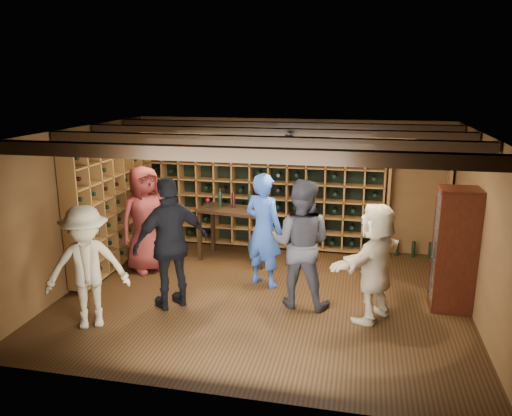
% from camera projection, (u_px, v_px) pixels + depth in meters
% --- Properties ---
extents(ground, '(6.00, 6.00, 0.00)m').
position_uv_depth(ground, '(263.00, 297.00, 7.62)').
color(ground, '#331E0E').
rests_on(ground, ground).
extents(room_shell, '(6.00, 6.00, 6.00)m').
position_uv_depth(room_shell, '(264.00, 138.00, 7.06)').
color(room_shell, brown).
rests_on(room_shell, ground).
extents(wine_rack_back, '(4.65, 0.30, 2.20)m').
position_uv_depth(wine_rack_back, '(260.00, 189.00, 9.64)').
color(wine_rack_back, brown).
rests_on(wine_rack_back, ground).
extents(wine_rack_left, '(0.30, 2.65, 2.20)m').
position_uv_depth(wine_rack_left, '(113.00, 202.00, 8.69)').
color(wine_rack_left, brown).
rests_on(wine_rack_left, ground).
extents(crate_shelf, '(1.20, 0.32, 2.07)m').
position_uv_depth(crate_shelf, '(420.00, 174.00, 8.93)').
color(crate_shelf, brown).
rests_on(crate_shelf, ground).
extents(display_cabinet, '(0.55, 0.50, 1.75)m').
position_uv_depth(display_cabinet, '(454.00, 252.00, 7.04)').
color(display_cabinet, '#38130B').
rests_on(display_cabinet, ground).
extents(man_blue_shirt, '(0.79, 0.67, 1.83)m').
position_uv_depth(man_blue_shirt, '(264.00, 230.00, 7.85)').
color(man_blue_shirt, navy).
rests_on(man_blue_shirt, ground).
extents(man_grey_suit, '(0.98, 0.79, 1.88)m').
position_uv_depth(man_grey_suit, '(301.00, 244.00, 7.14)').
color(man_grey_suit, black).
rests_on(man_grey_suit, ground).
extents(guest_red_floral, '(1.01, 1.06, 1.83)m').
position_uv_depth(guest_red_floral, '(145.00, 219.00, 8.46)').
color(guest_red_floral, maroon).
rests_on(guest_red_floral, ground).
extents(guest_woman_black, '(1.12, 1.13, 1.92)m').
position_uv_depth(guest_woman_black, '(171.00, 243.00, 7.08)').
color(guest_woman_black, black).
rests_on(guest_woman_black, ground).
extents(guest_khaki, '(1.24, 1.03, 1.66)m').
position_uv_depth(guest_khaki, '(87.00, 267.00, 6.54)').
color(guest_khaki, '#998D69').
rests_on(guest_khaki, ground).
extents(guest_beige, '(1.23, 1.55, 1.65)m').
position_uv_depth(guest_beige, '(375.00, 262.00, 6.74)').
color(guest_beige, '#C0AF8D').
rests_on(guest_beige, ground).
extents(tasting_table, '(1.37, 0.85, 1.25)m').
position_uv_depth(tasting_table, '(235.00, 215.00, 8.97)').
color(tasting_table, black).
rests_on(tasting_table, ground).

